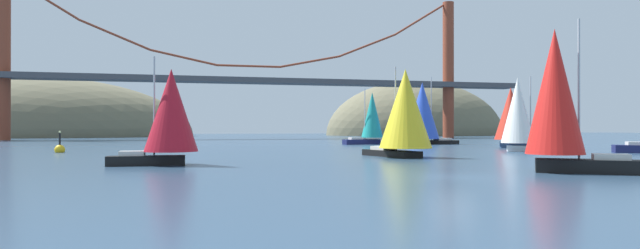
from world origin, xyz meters
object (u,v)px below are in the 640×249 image
at_px(sailboat_teal_sail, 371,117).
at_px(sailboat_scarlet_sail, 512,116).
at_px(sailboat_yellow_sail, 405,111).
at_px(channel_buoy, 60,149).
at_px(sailboat_blue_spinnaker, 423,112).
at_px(sailboat_red_spinnaker, 558,98).
at_px(sailboat_crimson_sail, 170,113).
at_px(sailboat_white_mainsail, 519,113).

relative_size(sailboat_teal_sail, sailboat_scarlet_sail, 1.01).
bearing_deg(sailboat_yellow_sail, sailboat_teal_sail, 74.71).
relative_size(sailboat_scarlet_sail, channel_buoy, 3.36).
xyz_separation_m(sailboat_teal_sail, channel_buoy, (-42.79, -16.97, -4.01)).
xyz_separation_m(sailboat_yellow_sail, sailboat_blue_spinnaker, (17.76, 33.23, 0.91)).
xyz_separation_m(sailboat_red_spinnaker, sailboat_scarlet_sail, (20.13, 34.23, -0.33)).
xyz_separation_m(sailboat_scarlet_sail, sailboat_blue_spinnaker, (-5.28, 16.21, 0.89)).
height_order(sailboat_crimson_sail, sailboat_scarlet_sail, sailboat_scarlet_sail).
relative_size(sailboat_crimson_sail, sailboat_scarlet_sail, 0.91).
bearing_deg(sailboat_blue_spinnaker, sailboat_yellow_sail, -118.12).
distance_m(sailboat_white_mainsail, sailboat_yellow_sail, 19.29).
relative_size(sailboat_red_spinnaker, channel_buoy, 3.64).
bearing_deg(sailboat_red_spinnaker, sailboat_scarlet_sail, 59.54).
height_order(sailboat_yellow_sail, sailboat_red_spinnaker, sailboat_red_spinnaker).
distance_m(sailboat_red_spinnaker, channel_buoy, 50.83).
bearing_deg(sailboat_blue_spinnaker, sailboat_scarlet_sail, -71.96).
relative_size(sailboat_yellow_sail, sailboat_crimson_sail, 1.07).
xyz_separation_m(sailboat_white_mainsail, sailboat_crimson_sail, (-38.59, -12.40, -0.57)).
bearing_deg(sailboat_white_mainsail, sailboat_crimson_sail, -162.18).
xyz_separation_m(sailboat_crimson_sail, channel_buoy, (-12.19, 23.04, -3.52)).
distance_m(sailboat_white_mainsail, sailboat_crimson_sail, 40.54).
xyz_separation_m(sailboat_yellow_sail, channel_buoy, (-33.12, 18.40, -3.96)).
bearing_deg(sailboat_teal_sail, sailboat_red_spinnaker, -97.34).
distance_m(sailboat_crimson_sail, sailboat_blue_spinnaker, 54.16).
relative_size(sailboat_white_mainsail, sailboat_scarlet_sail, 0.98).
bearing_deg(sailboat_yellow_sail, sailboat_blue_spinnaker, 61.88).
height_order(sailboat_yellow_sail, channel_buoy, sailboat_yellow_sail).
height_order(sailboat_white_mainsail, sailboat_crimson_sail, sailboat_white_mainsail).
relative_size(sailboat_white_mainsail, sailboat_blue_spinnaker, 0.79).
bearing_deg(sailboat_red_spinnaker, channel_buoy, 135.33).
relative_size(sailboat_teal_sail, sailboat_blue_spinnaker, 0.83).
distance_m(sailboat_crimson_sail, channel_buoy, 26.30).
bearing_deg(sailboat_crimson_sail, sailboat_white_mainsail, 17.82).
xyz_separation_m(sailboat_blue_spinnaker, channel_buoy, (-50.88, -14.83, -4.87)).
bearing_deg(sailboat_teal_sail, channel_buoy, -158.36).
bearing_deg(sailboat_blue_spinnaker, sailboat_crimson_sail, -135.61).
relative_size(sailboat_red_spinnaker, sailboat_teal_sail, 1.07).
bearing_deg(channel_buoy, sailboat_crimson_sail, -62.13).
distance_m(sailboat_yellow_sail, sailboat_scarlet_sail, 28.64).
relative_size(sailboat_red_spinnaker, sailboat_blue_spinnaker, 0.88).
bearing_deg(sailboat_scarlet_sail, sailboat_blue_spinnaker, 108.04).
bearing_deg(channel_buoy, sailboat_scarlet_sail, -1.40).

